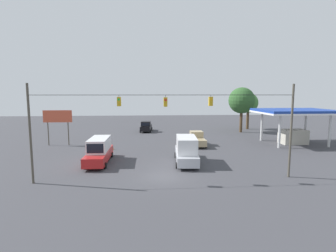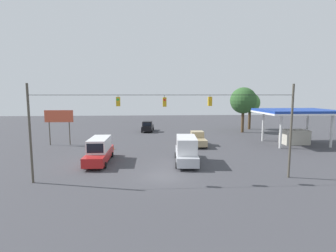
# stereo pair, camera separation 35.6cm
# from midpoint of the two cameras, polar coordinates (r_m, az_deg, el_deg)

# --- Properties ---
(ground_plane) EXTENTS (140.00, 140.00, 0.00)m
(ground_plane) POSITION_cam_midpoint_polar(r_m,az_deg,el_deg) (25.07, -0.43, -10.93)
(ground_plane) COLOR #3D3D42
(overhead_signal_span) EXTENTS (23.27, 0.38, 8.62)m
(overhead_signal_span) POSITION_cam_midpoint_polar(r_m,az_deg,el_deg) (22.99, -0.30, 0.70)
(overhead_signal_span) COLOR #4C473D
(overhead_signal_span) RESTS_ON ground_plane
(box_truck_silver_crossing_near) EXTENTS (2.87, 7.23, 3.00)m
(box_truck_silver_crossing_near) POSITION_cam_midpoint_polar(r_m,az_deg,el_deg) (29.42, 4.35, -5.26)
(box_truck_silver_crossing_near) COLOR #A8AAB2
(box_truck_silver_crossing_near) RESTS_ON ground_plane
(pickup_truck_tan_oncoming_far) EXTENTS (2.26, 5.16, 2.12)m
(pickup_truck_tan_oncoming_far) POSITION_cam_midpoint_polar(r_m,az_deg,el_deg) (39.34, 6.73, -2.90)
(pickup_truck_tan_oncoming_far) COLOR tan
(pickup_truck_tan_oncoming_far) RESTS_ON ground_plane
(pickup_truck_black_withflow_deep) EXTENTS (2.60, 5.67, 2.12)m
(pickup_truck_black_withflow_deep) POSITION_cam_midpoint_polar(r_m,az_deg,el_deg) (54.01, -4.28, -0.16)
(pickup_truck_black_withflow_deep) COLOR black
(pickup_truck_black_withflow_deep) RESTS_ON ground_plane
(box_truck_red_parked_shoulder) EXTENTS (2.40, 7.37, 2.76)m
(box_truck_red_parked_shoulder) POSITION_cam_midpoint_polar(r_m,az_deg,el_deg) (30.73, -14.40, -5.14)
(box_truck_red_parked_shoulder) COLOR red
(box_truck_red_parked_shoulder) RESTS_ON ground_plane
(traffic_cone_nearest) EXTENTS (0.31, 0.31, 0.61)m
(traffic_cone_nearest) POSITION_cam_midpoint_polar(r_m,az_deg,el_deg) (28.71, -14.25, -8.17)
(traffic_cone_nearest) COLOR orange
(traffic_cone_nearest) RESTS_ON ground_plane
(traffic_cone_second) EXTENTS (0.31, 0.31, 0.61)m
(traffic_cone_second) POSITION_cam_midpoint_polar(r_m,az_deg,el_deg) (31.57, -13.25, -6.76)
(traffic_cone_second) COLOR orange
(traffic_cone_second) RESTS_ON ground_plane
(traffic_cone_third) EXTENTS (0.31, 0.31, 0.61)m
(traffic_cone_third) POSITION_cam_midpoint_polar(r_m,az_deg,el_deg) (34.18, -12.47, -5.68)
(traffic_cone_third) COLOR orange
(traffic_cone_third) RESTS_ON ground_plane
(traffic_cone_fourth) EXTENTS (0.31, 0.31, 0.61)m
(traffic_cone_fourth) POSITION_cam_midpoint_polar(r_m,az_deg,el_deg) (37.39, -11.57, -4.56)
(traffic_cone_fourth) COLOR orange
(traffic_cone_fourth) RESTS_ON ground_plane
(gas_station) EXTENTS (10.87, 8.57, 5.33)m
(gas_station) POSITION_cam_midpoint_polar(r_m,az_deg,el_deg) (44.74, 26.24, 1.39)
(gas_station) COLOR navy
(gas_station) RESTS_ON ground_plane
(roadside_billboard) EXTENTS (4.21, 0.16, 5.28)m
(roadside_billboard) POSITION_cam_midpoint_polar(r_m,az_deg,el_deg) (42.55, -22.42, 1.41)
(roadside_billboard) COLOR #4C473D
(roadside_billboard) RESTS_ON ground_plane
(tree_horizon_left) EXTENTS (5.20, 5.20, 9.01)m
(tree_horizon_left) POSITION_cam_midpoint_polar(r_m,az_deg,el_deg) (54.36, 16.26, 5.32)
(tree_horizon_left) COLOR #4C3823
(tree_horizon_left) RESTS_ON ground_plane
(tree_horizon_right) EXTENTS (4.27, 4.27, 7.92)m
(tree_horizon_right) POSITION_cam_midpoint_polar(r_m,az_deg,el_deg) (59.68, 17.59, 4.78)
(tree_horizon_right) COLOR #4C3823
(tree_horizon_right) RESTS_ON ground_plane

